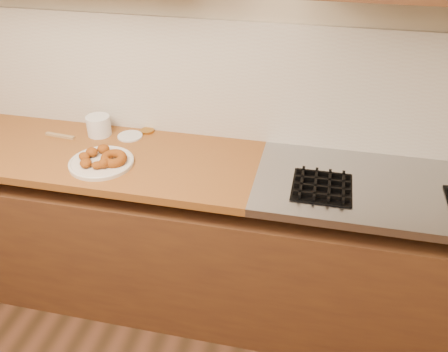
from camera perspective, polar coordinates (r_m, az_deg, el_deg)
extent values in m
cube|color=beige|center=(2.40, -6.56, 15.11)|extent=(4.00, 0.02, 2.70)
cube|color=#593418|center=(2.61, -7.39, -7.66)|extent=(3.60, 0.60, 0.77)
cube|color=brown|center=(2.61, -21.77, 3.16)|extent=(2.30, 0.62, 0.04)
cube|color=#9EA0A5|center=(2.24, 20.68, -1.73)|extent=(1.30, 0.62, 0.04)
cube|color=beige|center=(2.44, -6.43, 11.67)|extent=(3.60, 0.02, 0.60)
cube|color=black|center=(2.12, 11.70, -1.33)|extent=(0.26, 0.26, 0.01)
cube|color=black|center=(2.11, 9.32, -0.70)|extent=(0.01, 0.24, 0.02)
cube|color=black|center=(2.04, 11.63, -2.35)|extent=(0.24, 0.01, 0.02)
cube|color=black|center=(2.11, 10.94, -0.89)|extent=(0.01, 0.24, 0.02)
cube|color=black|center=(2.09, 11.71, -1.43)|extent=(0.24, 0.01, 0.02)
cube|color=black|center=(2.11, 12.56, -1.08)|extent=(0.01, 0.24, 0.02)
cube|color=black|center=(2.14, 11.78, -0.55)|extent=(0.24, 0.01, 0.02)
cube|color=black|center=(2.12, 14.17, -1.27)|extent=(0.01, 0.24, 0.02)
cube|color=black|center=(2.19, 11.86, 0.28)|extent=(0.24, 0.01, 0.02)
cylinder|color=beige|center=(2.32, -14.53, 1.56)|extent=(0.30, 0.30, 0.02)
torus|color=brown|center=(2.28, -13.14, 2.08)|extent=(0.17, 0.17, 0.06)
ellipsoid|color=brown|center=(2.36, -15.62, 2.79)|extent=(0.08, 0.08, 0.04)
ellipsoid|color=brown|center=(2.33, -16.46, 2.26)|extent=(0.07, 0.06, 0.04)
ellipsoid|color=brown|center=(2.28, -16.30, 1.50)|extent=(0.07, 0.08, 0.04)
ellipsoid|color=brown|center=(2.25, -14.99, 1.27)|extent=(0.07, 0.06, 0.04)
ellipsoid|color=brown|center=(2.37, -14.31, 3.19)|extent=(0.07, 0.07, 0.04)
ellipsoid|color=brown|center=(2.25, -14.25, 1.49)|extent=(0.07, 0.07, 0.05)
cylinder|color=silver|center=(2.58, -14.84, 5.88)|extent=(0.15, 0.15, 0.10)
cylinder|color=silver|center=(2.54, -11.24, 4.73)|extent=(0.16, 0.16, 0.01)
cylinder|color=#AD782D|center=(2.57, -9.22, 5.39)|extent=(0.08, 0.08, 0.01)
cube|color=#9E7F51|center=(2.63, -19.12, 4.60)|extent=(0.17, 0.04, 0.01)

